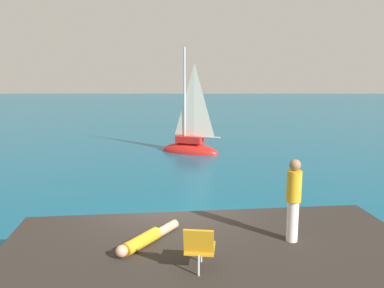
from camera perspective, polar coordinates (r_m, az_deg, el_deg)
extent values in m
plane|color=#0F5675|center=(10.18, -3.11, -14.50)|extent=(160.00, 160.00, 0.00)
cube|color=#2D2823|center=(7.58, 2.87, -19.17)|extent=(8.32, 5.21, 1.06)
cube|color=#2E2422|center=(9.71, 4.15, -15.80)|extent=(1.67, 1.78, 1.12)
cube|color=#2D2823|center=(9.79, 5.20, -15.58)|extent=(1.13, 0.91, 0.74)
ellipsoid|color=red|center=(21.47, -0.57, -1.26)|extent=(3.46, 2.26, 1.13)
cube|color=red|center=(21.33, -0.57, 0.71)|extent=(1.63, 1.26, 0.37)
cylinder|color=#B7B7BC|center=(21.19, -1.36, 7.11)|extent=(0.12, 0.12, 5.12)
cylinder|color=#B2B2B7|center=(21.05, 1.24, 1.06)|extent=(1.94, 0.85, 0.10)
pyramid|color=silver|center=(20.99, 0.09, 6.53)|extent=(1.55, 0.66, 3.89)
cylinder|color=gold|center=(7.53, -7.63, -13.94)|extent=(0.68, 0.89, 0.24)
cylinder|color=tan|center=(8.09, -4.18, -12.37)|extent=(0.52, 0.69, 0.18)
sphere|color=tan|center=(7.15, -10.52, -15.22)|extent=(0.22, 0.22, 0.22)
cylinder|color=white|center=(7.87, 14.28, -10.89)|extent=(0.22, 0.22, 0.80)
cylinder|color=gold|center=(7.65, 14.51, -5.99)|extent=(0.28, 0.28, 0.60)
sphere|color=#9E704C|center=(7.55, 14.65, -2.99)|extent=(0.22, 0.22, 0.22)
cube|color=orange|center=(6.66, 0.96, -15.03)|extent=(0.54, 0.57, 0.04)
cube|color=orange|center=(6.33, 0.74, -14.18)|extent=(0.49, 0.20, 0.45)
cylinder|color=silver|center=(6.92, 1.12, -15.61)|extent=(0.04, 0.04, 0.35)
cylinder|color=silver|center=(6.50, 0.73, -17.39)|extent=(0.04, 0.04, 0.35)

